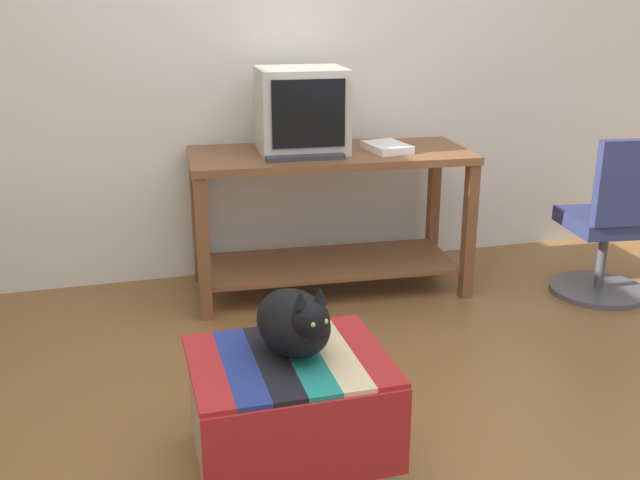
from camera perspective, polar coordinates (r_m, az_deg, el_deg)
ground_plane at (r=2.77m, az=5.93°, el=-16.33°), size 14.00×14.00×0.00m
back_wall at (r=4.25m, az=-3.85°, el=14.77°), size 8.00×0.10×2.60m
desk at (r=3.99m, az=0.73°, el=3.37°), size 1.52×0.72×0.78m
tv_monitor at (r=3.91m, az=-1.43°, el=9.90°), size 0.48×0.42×0.43m
keyboard at (r=3.77m, az=-1.25°, el=6.48°), size 0.41×0.17×0.02m
book at (r=3.96m, az=5.18°, el=7.13°), size 0.22×0.28×0.04m
ottoman_with_blanket at (r=2.63m, az=-2.34°, el=-13.01°), size 0.67×0.56×0.41m
cat at (r=2.50m, az=-1.90°, el=-6.35°), size 0.33×0.39×0.28m
office_chair at (r=4.21m, az=21.52°, el=0.80°), size 0.52×0.52×0.89m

